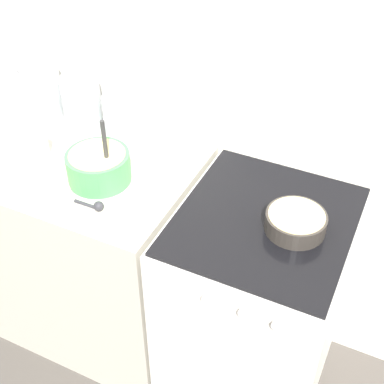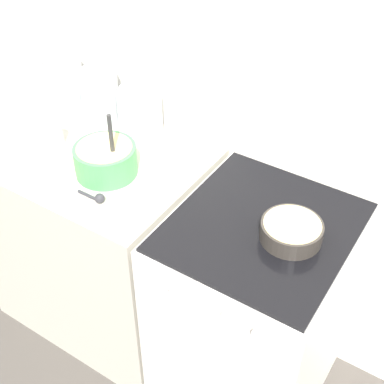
# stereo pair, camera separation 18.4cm
# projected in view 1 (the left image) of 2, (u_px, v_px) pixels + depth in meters

# --- Properties ---
(wall_back) EXTENTS (4.79, 0.05, 2.40)m
(wall_back) POSITION_uv_depth(u_px,v_px,m) (223.00, 85.00, 2.00)
(wall_back) COLOR white
(wall_back) RESTS_ON ground_plane
(countertop_cabinet) EXTENTS (0.89, 0.66, 0.94)m
(countertop_cabinet) POSITION_uv_depth(u_px,v_px,m) (93.00, 247.00, 2.37)
(countertop_cabinet) COLOR beige
(countertop_cabinet) RESTS_ON ground_plane
(stove) EXTENTS (0.60, 0.68, 0.94)m
(stove) POSITION_uv_depth(u_px,v_px,m) (255.00, 307.00, 2.11)
(stove) COLOR white
(stove) RESTS_ON ground_plane
(mixing_bowl) EXTENTS (0.23, 0.23, 0.26)m
(mixing_bowl) POSITION_uv_depth(u_px,v_px,m) (98.00, 165.00, 1.94)
(mixing_bowl) COLOR #4CA559
(mixing_bowl) RESTS_ON countertop_cabinet
(baking_pan) EXTENTS (0.20, 0.20, 0.07)m
(baking_pan) POSITION_uv_depth(u_px,v_px,m) (296.00, 222.00, 1.75)
(baking_pan) COLOR #38332D
(baking_pan) RESTS_ON stove
(storage_jar_left) EXTENTS (0.18, 0.18, 0.24)m
(storage_jar_left) POSITION_uv_depth(u_px,v_px,m) (42.00, 95.00, 2.27)
(storage_jar_left) COLOR silver
(storage_jar_left) RESTS_ON countertop_cabinet
(storage_jar_middle) EXTENTS (0.16, 0.16, 0.24)m
(storage_jar_middle) POSITION_uv_depth(u_px,v_px,m) (82.00, 106.00, 2.20)
(storage_jar_middle) COLOR silver
(storage_jar_middle) RESTS_ON countertop_cabinet
(storage_jar_right) EXTENTS (0.18, 0.18, 0.21)m
(storage_jar_right) POSITION_uv_depth(u_px,v_px,m) (126.00, 119.00, 2.14)
(storage_jar_right) COLOR silver
(storage_jar_right) RESTS_ON countertop_cabinet
(tin_can) EXTENTS (0.08, 0.08, 0.09)m
(tin_can) POSITION_uv_depth(u_px,v_px,m) (38.00, 146.00, 2.07)
(tin_can) COLOR silver
(tin_can) RESTS_ON countertop_cabinet
(recipe_page) EXTENTS (0.19, 0.26, 0.01)m
(recipe_page) POSITION_uv_depth(u_px,v_px,m) (46.00, 186.00, 1.95)
(recipe_page) COLOR beige
(recipe_page) RESTS_ON countertop_cabinet
(measuring_spoon) EXTENTS (0.12, 0.04, 0.04)m
(measuring_spoon) POSITION_uv_depth(u_px,v_px,m) (96.00, 206.00, 1.84)
(measuring_spoon) COLOR #333338
(measuring_spoon) RESTS_ON countertop_cabinet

